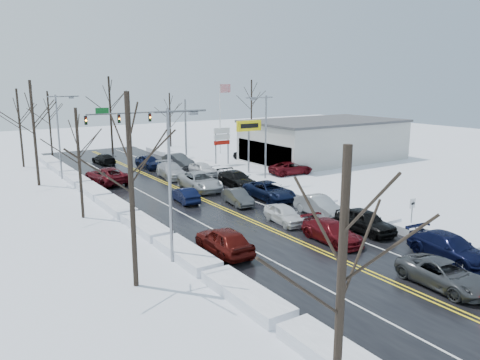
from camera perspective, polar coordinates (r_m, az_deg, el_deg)
ground at (r=35.64m, az=1.50°, el=-5.05°), size 160.00×160.00×0.00m
road_surface at (r=37.23m, az=-0.25°, el=-4.28°), size 14.00×84.00×0.01m
snow_bank_left at (r=33.91m, az=-11.17°, el=-6.19°), size 1.70×72.00×0.60m
snow_bank_right at (r=41.69m, az=8.57°, el=-2.63°), size 1.70×72.00×0.60m
traffic_signal_mast at (r=60.68m, az=-10.97°, el=7.15°), size 13.28×0.39×8.00m
tires_plus_sign at (r=53.47m, az=1.08°, el=6.20°), size 3.20×0.34×6.00m
used_vehicles_sign at (r=58.69m, az=-2.23°, el=5.08°), size 2.20×0.22×4.65m
speed_limit_sign at (r=35.20m, az=20.26°, el=-3.28°), size 0.55×0.09×2.35m
flagpole at (r=67.67m, az=-2.33°, el=8.24°), size 1.87×1.20×10.00m
dealership_building at (r=63.69m, az=10.17°, el=4.85°), size 20.40×12.40×5.30m
streetlight_ne at (r=47.30m, az=2.96°, el=5.79°), size 3.20×0.25×9.00m
streetlight_sw at (r=26.95m, az=-8.19°, el=0.84°), size 3.20×0.25×9.00m
streetlight_nw at (r=53.43m, az=-21.07°, el=5.73°), size 3.20×0.25×9.00m
tree_left_a at (r=12.33m, az=12.42°, el=-8.33°), size 3.60×3.60×9.00m
tree_left_b at (r=23.64m, az=-13.31°, el=3.18°), size 4.00×4.00×10.00m
tree_left_c at (r=37.37m, az=-19.17°, el=4.41°), size 3.40×3.40×8.50m
tree_left_d at (r=50.78m, az=-23.98°, el=7.50°), size 4.20×4.20×10.50m
tree_left_e at (r=62.72m, az=-25.39°, el=7.43°), size 3.80×3.80×9.50m
tree_far_b at (r=70.42m, az=-22.29°, el=7.80°), size 3.60×3.60×9.00m
tree_far_c at (r=70.39m, az=-15.60°, el=9.39°), size 4.40×4.40×11.00m
tree_far_d at (r=75.49m, az=-8.56°, el=8.53°), size 3.40×3.40×8.50m
tree_far_e at (r=83.76m, az=1.41°, el=9.96°), size 4.20×4.20×10.50m
queued_car_2 at (r=27.05m, az=23.47°, el=-11.84°), size 2.60×5.11×1.38m
queued_car_3 at (r=31.85m, az=11.08°, el=-7.41°), size 2.25×4.97×1.41m
queued_car_4 at (r=35.32m, az=5.43°, el=-5.27°), size 2.13×4.28×1.40m
queued_car_5 at (r=40.32m, az=-0.30°, el=-3.00°), size 1.87×4.15×1.32m
queued_car_6 at (r=45.83m, az=-4.85°, el=-1.18°), size 3.31×6.33×1.70m
queued_car_7 at (r=51.81m, az=-8.36°, el=0.29°), size 2.95×5.83×1.62m
queued_car_8 at (r=57.66m, az=-11.00°, el=1.40°), size 2.29×4.85×1.60m
queued_car_11 at (r=30.92m, az=24.07°, el=-8.89°), size 2.73×5.55×1.55m
queued_car_12 at (r=34.35m, az=14.93°, el=-6.14°), size 2.08×4.84×1.63m
queued_car_13 at (r=37.61m, az=9.59°, el=-4.30°), size 1.99×4.84×1.56m
queued_car_14 at (r=42.19m, az=3.59°, el=-2.34°), size 2.61×5.61×1.56m
queued_car_15 at (r=46.95m, az=-0.38°, el=-0.82°), size 2.38×5.42×1.55m
queued_car_16 at (r=52.54m, az=-4.54°, el=0.54°), size 1.82×4.42×1.50m
queued_car_17 at (r=58.00m, az=-7.56°, el=1.58°), size 2.39×5.12×1.62m
oncoming_car_0 at (r=41.35m, az=-6.70°, el=-2.70°), size 1.76×4.12×1.32m
oncoming_car_1 at (r=50.36m, az=-15.89°, el=-0.40°), size 3.56×6.38×1.69m
oncoming_car_2 at (r=62.07m, az=-16.24°, el=1.89°), size 2.14×4.68×1.33m
oncoming_car_3 at (r=29.35m, az=-1.96°, el=-8.90°), size 2.12×4.97×1.68m
parked_car_0 at (r=53.44m, az=6.21°, el=0.71°), size 5.31×2.85×1.42m
parked_car_1 at (r=58.57m, az=5.91°, el=1.72°), size 2.47×4.83×1.34m
parked_car_2 at (r=62.27m, az=1.05°, el=2.41°), size 2.41×5.16×1.71m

